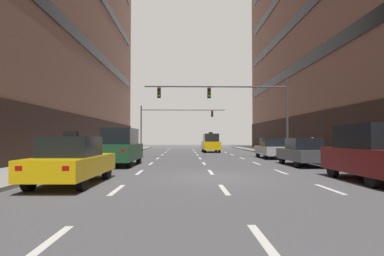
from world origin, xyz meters
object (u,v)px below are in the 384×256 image
traffic_signal_1 (169,118)px  pedestrian_0 (342,147)px  taxi_driving_1 (72,161)px  car_parked_1 (371,153)px  traffic_signal_0 (235,101)px  taxi_driving_2 (211,143)px  car_parked_3 (272,148)px  car_parked_2 (303,152)px  pedestrian_1 (313,146)px  car_driving_0 (121,147)px

traffic_signal_1 → pedestrian_0: size_ratio=7.04×
taxi_driving_1 → car_parked_1: (10.91, 0.39, 0.24)m
taxi_driving_1 → traffic_signal_1: bearing=86.6°
car_parked_1 → traffic_signal_1: 32.55m
traffic_signal_0 → pedestrian_0: traffic_signal_0 is taller
taxi_driving_2 → car_parked_1: bearing=-80.6°
car_parked_3 → taxi_driving_1: bearing=-128.7°
car_parked_1 → car_parked_3: size_ratio=1.02×
taxi_driving_1 → car_parked_3: bearing=51.3°
car_parked_2 → car_parked_3: 6.50m
taxi_driving_2 → pedestrian_1: taxi_driving_2 is taller
pedestrian_0 → pedestrian_1: (0.32, 4.83, -0.06)m
car_parked_1 → pedestrian_0: size_ratio=2.71×
taxi_driving_1 → pedestrian_0: bearing=27.2°
taxi_driving_1 → pedestrian_1: 17.64m
car_parked_1 → car_driving_0: bearing=146.9°
car_parked_2 → car_parked_3: car_parked_3 is taller
car_parked_3 → traffic_signal_0: bearing=169.8°
traffic_signal_0 → traffic_signal_1: 18.48m
traffic_signal_0 → pedestrian_0: (4.91, -7.41, -3.58)m
taxi_driving_1 → pedestrian_0: size_ratio=2.77×
car_driving_0 → car_parked_1: (10.74, -7.01, -0.02)m
car_parked_2 → car_parked_3: (-0.00, 6.50, 0.00)m
taxi_driving_1 → car_parked_1: 10.92m
traffic_signal_1 → taxi_driving_2: bearing=-54.6°
car_parked_2 → pedestrian_1: (2.44, 4.42, 0.22)m
traffic_signal_0 → traffic_signal_1: (-6.25, 17.39, -0.35)m
car_driving_0 → pedestrian_0: size_ratio=2.80×
car_parked_2 → car_parked_3: bearing=90.0°
pedestrian_0 → pedestrian_1: bearing=86.2°
pedestrian_1 → taxi_driving_1: bearing=-139.2°
taxi_driving_2 → car_parked_2: bearing=-77.1°
car_parked_1 → pedestrian_0: 6.65m
car_parked_1 → pedestrian_0: bearing=71.4°
taxi_driving_1 → car_parked_2: 13.02m
taxi_driving_1 → car_parked_3: taxi_driving_1 is taller
car_parked_2 → pedestrian_0: size_ratio=2.65×
car_parked_1 → traffic_signal_1: size_ratio=0.38×
car_parked_3 → traffic_signal_1: traffic_signal_1 is taller
car_parked_2 → pedestrian_0: 2.18m
pedestrian_0 → car_parked_1: bearing=-108.6°
car_driving_0 → car_parked_1: size_ratio=1.03×
traffic_signal_0 → pedestrian_0: size_ratio=7.15×
car_driving_0 → car_parked_2: (10.74, -0.30, -0.29)m
traffic_signal_0 → traffic_signal_1: bearing=109.8°
traffic_signal_0 → car_parked_1: bearing=-78.5°
car_driving_0 → traffic_signal_0: size_ratio=0.39×
taxi_driving_2 → car_parked_1: size_ratio=0.99×
car_driving_0 → pedestrian_1: car_driving_0 is taller
traffic_signal_0 → traffic_signal_1: size_ratio=1.02×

